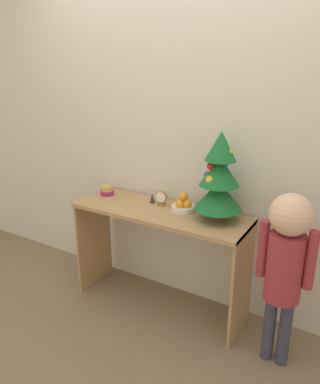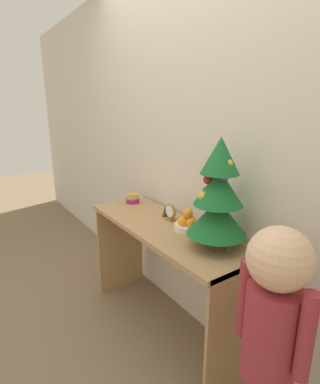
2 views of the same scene
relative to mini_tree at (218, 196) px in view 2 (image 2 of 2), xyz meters
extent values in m
plane|color=#7A664C|center=(-0.41, -0.27, -1.06)|extent=(12.00, 12.00, 0.00)
cube|color=beige|center=(-0.41, 0.21, 0.19)|extent=(7.00, 0.05, 2.50)
cube|color=tan|center=(-0.41, -0.05, -0.30)|extent=(1.28, 0.44, 0.03)
cube|color=tan|center=(-1.05, -0.05, -0.67)|extent=(0.02, 0.40, 0.77)
cube|color=tan|center=(0.22, -0.05, -0.67)|extent=(0.02, 0.40, 0.77)
cylinder|color=#4C3828|center=(0.00, 0.00, -0.26)|extent=(0.11, 0.11, 0.05)
cylinder|color=brown|center=(0.00, 0.00, -0.22)|extent=(0.02, 0.02, 0.04)
cone|color=#19662D|center=(0.00, 0.00, -0.11)|extent=(0.32, 0.32, 0.19)
cone|color=#19662D|center=(0.00, 0.00, 0.05)|extent=(0.26, 0.26, 0.19)
cone|color=#19662D|center=(0.00, 0.00, 0.21)|extent=(0.20, 0.20, 0.19)
sphere|color=red|center=(-0.05, -0.03, 0.08)|extent=(0.05, 0.05, 0.05)
sphere|color=gold|center=(0.04, 0.01, 0.18)|extent=(0.06, 0.06, 0.06)
sphere|color=#2D4CA8|center=(-0.08, -0.01, 0.01)|extent=(0.05, 0.05, 0.05)
sphere|color=#2D4CA8|center=(0.04, -0.01, 0.12)|extent=(0.05, 0.05, 0.05)
sphere|color=gold|center=(-0.03, -0.07, 0.00)|extent=(0.06, 0.06, 0.06)
cylinder|color=silver|center=(-0.27, 0.02, -0.27)|extent=(0.16, 0.16, 0.04)
sphere|color=orange|center=(-0.24, 0.02, -0.23)|extent=(0.06, 0.06, 0.06)
sphere|color=orange|center=(-0.28, 0.05, -0.23)|extent=(0.06, 0.06, 0.06)
sphere|color=orange|center=(-0.28, -0.01, -0.23)|extent=(0.06, 0.06, 0.06)
sphere|color=orange|center=(-0.27, 0.02, -0.18)|extent=(0.06, 0.06, 0.06)
cylinder|color=#9E2366|center=(-0.94, 0.02, -0.27)|extent=(0.10, 0.10, 0.03)
cylinder|color=gold|center=(-0.94, 0.02, -0.23)|extent=(0.09, 0.09, 0.04)
cube|color=olive|center=(-0.45, 0.03, -0.28)|extent=(0.05, 0.04, 0.02)
cylinder|color=olive|center=(-0.45, 0.03, -0.22)|extent=(0.09, 0.02, 0.09)
cylinder|color=white|center=(-0.45, 0.02, -0.22)|extent=(0.08, 0.00, 0.08)
cone|color=#382D23|center=(-0.54, 0.05, -0.25)|extent=(0.04, 0.04, 0.08)
cylinder|color=#992D38|center=(0.50, -0.19, -0.40)|extent=(0.21, 0.21, 0.41)
sphere|color=#E0B28E|center=(0.50, -0.19, -0.08)|extent=(0.24, 0.24, 0.24)
cylinder|color=#992D38|center=(0.37, -0.19, -0.32)|extent=(0.06, 0.06, 0.35)
cylinder|color=#992D38|center=(0.63, -0.19, -0.32)|extent=(0.06, 0.06, 0.35)
camera|label=1|loc=(0.85, -2.16, 0.70)|focal=35.00mm
camera|label=2|loc=(1.05, -1.09, 0.44)|focal=28.00mm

